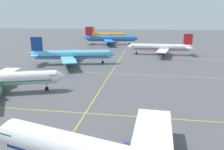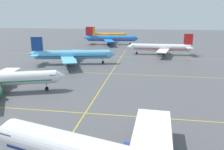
# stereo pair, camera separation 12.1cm
# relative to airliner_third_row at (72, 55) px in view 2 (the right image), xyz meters

# --- Properties ---
(airliner_third_row) EXTENTS (36.51, 31.02, 11.44)m
(airliner_third_row) POSITION_rel_airliner_third_row_xyz_m (0.00, 0.00, 0.00)
(airliner_third_row) COLOR #5BB7E5
(airliner_third_row) RESTS_ON ground
(airliner_far_left_stand) EXTENTS (34.78, 30.10, 10.85)m
(airliner_far_left_stand) POSITION_rel_airliner_third_row_xyz_m (38.32, 28.92, -0.20)
(airliner_far_left_stand) COLOR white
(airliner_far_left_stand) RESTS_ON ground
(airliner_far_right_stand) EXTENTS (38.31, 32.87, 11.90)m
(airliner_far_right_stand) POSITION_rel_airliner_third_row_xyz_m (5.85, 64.90, 0.16)
(airliner_far_right_stand) COLOR blue
(airliner_far_right_stand) RESTS_ON ground
(airliner_distant_taxiway) EXTENTS (32.59, 27.92, 10.13)m
(airliner_distant_taxiway) POSITION_rel_airliner_third_row_xyz_m (-2.01, 97.44, -0.45)
(airliner_distant_taxiway) COLOR orange
(airliner_distant_taxiway) RESTS_ON ground
(taxiway_markings) EXTENTS (122.16, 148.42, 0.01)m
(taxiway_markings) POSITION_rel_airliner_third_row_xyz_m (18.84, -30.56, -3.90)
(taxiway_markings) COLOR yellow
(taxiway_markings) RESTS_ON ground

